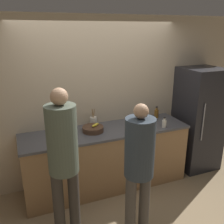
{
  "coord_description": "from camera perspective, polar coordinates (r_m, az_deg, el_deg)",
  "views": [
    {
      "loc": [
        -1.21,
        -2.86,
        2.4
      ],
      "look_at": [
        0.0,
        0.16,
        1.31
      ],
      "focal_mm": 40.0,
      "sensor_mm": 36.0,
      "label": 1
    }
  ],
  "objects": [
    {
      "name": "cup_blue",
      "position": [
        4.1,
        7.76,
        -1.62
      ],
      "size": [
        0.07,
        0.07,
        0.08
      ],
      "color": "#335184",
      "rests_on": "counter"
    },
    {
      "name": "person_left",
      "position": [
        2.82,
        -11.11,
        -9.49
      ],
      "size": [
        0.33,
        0.33,
        1.83
      ],
      "color": "#38332D",
      "rests_on": "ground_plane"
    },
    {
      "name": "person_center",
      "position": [
        2.89,
        6.23,
        -10.99
      ],
      "size": [
        0.34,
        0.34,
        1.65
      ],
      "color": "#4C4742",
      "rests_on": "ground_plane"
    },
    {
      "name": "bottle_amber",
      "position": [
        4.28,
        10.11,
        -0.32
      ],
      "size": [
        0.07,
        0.07,
        0.2
      ],
      "color": "brown",
      "rests_on": "counter"
    },
    {
      "name": "wall_back",
      "position": [
        3.96,
        -3.18,
        2.41
      ],
      "size": [
        5.2,
        0.06,
        2.6
      ],
      "color": "#C6B293",
      "rests_on": "ground_plane"
    },
    {
      "name": "ground_plane",
      "position": [
        3.92,
        0.92,
        -19.15
      ],
      "size": [
        14.0,
        14.0,
        0.0
      ],
      "primitive_type": "plane",
      "color": "#9E8460"
    },
    {
      "name": "counter",
      "position": [
        3.97,
        -1.31,
        -10.37
      ],
      "size": [
        2.53,
        0.73,
        0.96
      ],
      "color": "#9E754C",
      "rests_on": "ground_plane"
    },
    {
      "name": "utensil_crock",
      "position": [
        3.89,
        -4.26,
        -2.09
      ],
      "size": [
        0.11,
        0.11,
        0.27
      ],
      "color": "silver",
      "rests_on": "counter"
    },
    {
      "name": "cup_white",
      "position": [
        3.89,
        7.42,
        -2.76
      ],
      "size": [
        0.09,
        0.09,
        0.08
      ],
      "color": "white",
      "rests_on": "counter"
    },
    {
      "name": "bottle_clear",
      "position": [
        3.9,
        11.84,
        -2.56
      ],
      "size": [
        0.07,
        0.07,
        0.16
      ],
      "color": "silver",
      "rests_on": "counter"
    },
    {
      "name": "refrigerator",
      "position": [
        4.63,
        19.06,
        -1.51
      ],
      "size": [
        0.68,
        0.7,
        1.78
      ],
      "color": "#232328",
      "rests_on": "ground_plane"
    },
    {
      "name": "fruit_bowl",
      "position": [
        3.68,
        -4.36,
        -3.87
      ],
      "size": [
        0.31,
        0.31,
        0.12
      ],
      "color": "#4C3323",
      "rests_on": "counter"
    }
  ]
}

